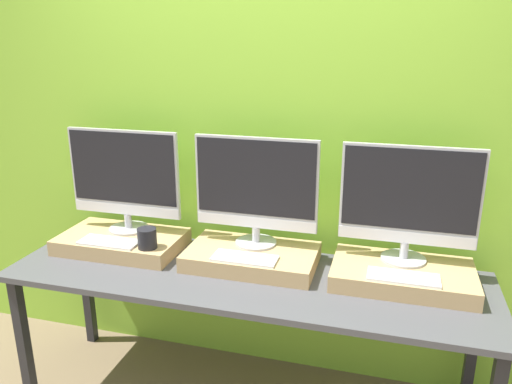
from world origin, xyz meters
TOP-DOWN VIEW (x-y plane):
  - wall_back at (0.00, 0.75)m, footprint 8.00×0.04m
  - workbench at (0.00, 0.34)m, footprint 2.32×0.68m
  - wooden_riser_left at (-0.73, 0.46)m, footprint 0.64×0.39m
  - monitor_left at (-0.73, 0.53)m, footprint 0.62×0.21m
  - keyboard_left at (-0.73, 0.33)m, footprint 0.31×0.13m
  - mug at (-0.51, 0.33)m, footprint 0.10×0.10m
  - wooden_riser_center at (0.00, 0.46)m, footprint 0.64×0.39m
  - monitor_center at (0.00, 0.53)m, footprint 0.62×0.21m
  - keyboard_center at (0.00, 0.33)m, footprint 0.31×0.13m
  - wooden_riser_right at (0.73, 0.46)m, footprint 0.64×0.39m
  - monitor_right at (0.73, 0.53)m, footprint 0.62×0.21m
  - keyboard_right at (0.73, 0.33)m, footprint 0.31×0.13m

SIDE VIEW (x-z plane):
  - workbench at x=0.00m, z-range 0.31..1.05m
  - wooden_riser_left at x=-0.73m, z-range 0.74..0.83m
  - wooden_riser_center at x=0.00m, z-range 0.74..0.83m
  - wooden_riser_right at x=0.73m, z-range 0.74..0.83m
  - keyboard_left at x=-0.73m, z-range 0.83..0.84m
  - keyboard_center at x=0.00m, z-range 0.83..0.84m
  - keyboard_right at x=0.73m, z-range 0.83..0.84m
  - mug at x=-0.51m, z-range 0.83..0.93m
  - monitor_left at x=-0.73m, z-range 0.85..1.40m
  - monitor_center at x=0.00m, z-range 0.85..1.40m
  - monitor_right at x=0.73m, z-range 0.85..1.40m
  - wall_back at x=0.00m, z-range 0.00..2.60m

